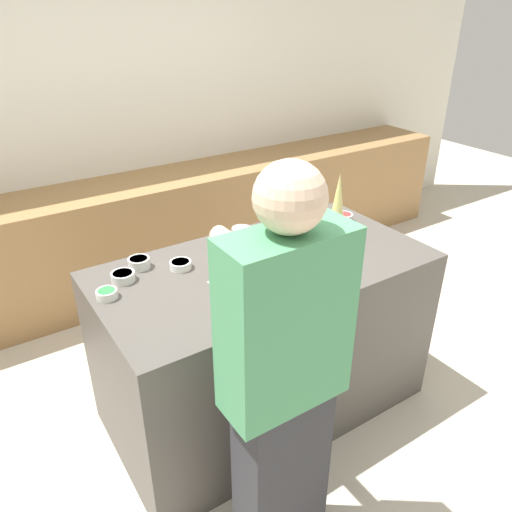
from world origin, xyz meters
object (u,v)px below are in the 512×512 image
object	(u,v)px
baking_tray	(262,281)
gingerbread_house	(263,260)
candy_bowl_near_tray_right	(181,265)
candy_bowl_far_right	(242,232)
candy_bowl_front_corner	(107,294)
person	(283,385)
candy_bowl_center_rear	(305,242)
candy_bowl_near_tray_left	(139,263)
candy_bowl_beside_tree	(344,217)
cookbook	(275,231)
decorative_tree	(338,209)
candy_bowl_far_left	(123,276)

from	to	relation	value
baking_tray	gingerbread_house	distance (m)	0.11
candy_bowl_near_tray_right	candy_bowl_far_right	size ratio (longest dim) A/B	0.98
candy_bowl_front_corner	person	size ratio (longest dim) A/B	0.05
baking_tray	candy_bowl_center_rear	size ratio (longest dim) A/B	4.89
baking_tray	candy_bowl_far_right	bearing A→B (deg)	69.32
baking_tray	candy_bowl_center_rear	world-z (taller)	candy_bowl_center_rear
candy_bowl_front_corner	candy_bowl_near_tray_left	bearing A→B (deg)	39.62
candy_bowl_far_right	candy_bowl_near_tray_left	bearing A→B (deg)	-176.81
candy_bowl_beside_tree	cookbook	world-z (taller)	candy_bowl_beside_tree
cookbook	gingerbread_house	bearing A→B (deg)	-131.39
cookbook	candy_bowl_near_tray_right	bearing A→B (deg)	-172.08
candy_bowl_far_right	cookbook	bearing A→B (deg)	-19.27
candy_bowl_front_corner	cookbook	size ratio (longest dim) A/B	0.45
gingerbread_house	candy_bowl_near_tray_right	distance (m)	0.44
decorative_tree	gingerbread_house	bearing A→B (deg)	-166.56
baking_tray	cookbook	bearing A→B (deg)	48.60
gingerbread_house	candy_bowl_far_right	bearing A→B (deg)	69.34
candy_bowl_near_tray_right	gingerbread_house	bearing A→B (deg)	-50.90
baking_tray	candy_bowl_near_tray_left	xyz separation A→B (m)	(-0.44, 0.46, 0.03)
candy_bowl_near_tray_left	cookbook	world-z (taller)	candy_bowl_near_tray_left
candy_bowl_near_tray_right	cookbook	bearing A→B (deg)	7.92
gingerbread_house	candy_bowl_near_tray_right	size ratio (longest dim) A/B	2.45
candy_bowl_near_tray_left	baking_tray	bearing A→B (deg)	-45.79
candy_bowl_beside_tree	person	bearing A→B (deg)	-140.57
baking_tray	person	distance (m)	0.68
candy_bowl_far_left	candy_bowl_front_corner	size ratio (longest dim) A/B	1.19
baking_tray	gingerbread_house	xyz separation A→B (m)	(0.00, 0.00, 0.11)
baking_tray	person	xyz separation A→B (m)	(-0.31, -0.60, -0.05)
candy_bowl_beside_tree	cookbook	distance (m)	0.45
baking_tray	gingerbread_house	bearing A→B (deg)	25.73
decorative_tree	cookbook	bearing A→B (deg)	126.41
gingerbread_house	decorative_tree	bearing A→B (deg)	13.44
baking_tray	candy_bowl_beside_tree	distance (m)	0.88
candy_bowl_near_tray_right	baking_tray	bearing A→B (deg)	-50.94
candy_bowl_front_corner	candy_bowl_center_rear	distance (m)	1.08
candy_bowl_center_rear	person	distance (m)	1.06
candy_bowl_near_tray_right	candy_bowl_center_rear	world-z (taller)	candy_bowl_center_rear
cookbook	candy_bowl_beside_tree	bearing A→B (deg)	-12.78
candy_bowl_near_tray_right	person	bearing A→B (deg)	-92.23
candy_bowl_front_corner	candy_bowl_center_rear	bearing A→B (deg)	-4.41
candy_bowl_beside_tree	candy_bowl_center_rear	bearing A→B (deg)	-161.01
decorative_tree	person	size ratio (longest dim) A/B	0.23
candy_bowl_far_right	candy_bowl_near_tray_right	bearing A→B (deg)	-161.16
decorative_tree	candy_bowl_center_rear	xyz separation A→B (m)	(-0.19, 0.04, -0.17)
baking_tray	decorative_tree	world-z (taller)	decorative_tree
candy_bowl_far_right	person	xyz separation A→B (m)	(-0.50, -1.09, -0.07)
candy_bowl_far_right	candy_bowl_far_left	bearing A→B (deg)	-171.07
candy_bowl_front_corner	candy_bowl_near_tray_left	size ratio (longest dim) A/B	0.88
gingerbread_house	candy_bowl_near_tray_left	size ratio (longest dim) A/B	2.46
candy_bowl_front_corner	person	world-z (taller)	person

